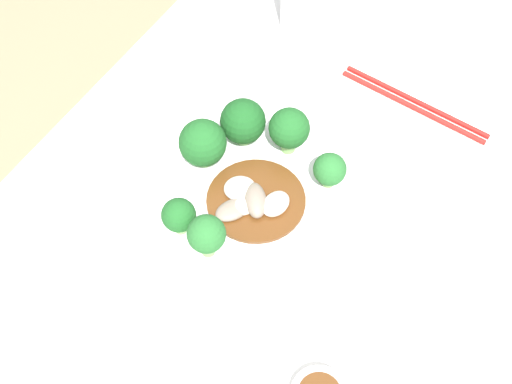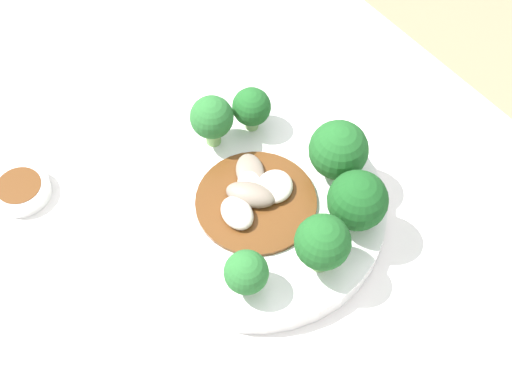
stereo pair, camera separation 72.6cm
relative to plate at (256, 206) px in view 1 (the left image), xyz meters
name	(u,v)px [view 1 (the left image)]	position (x,y,z in m)	size (l,w,h in m)	color
table	(275,333)	(-0.02, 0.03, -0.40)	(1.19, 0.66, 0.77)	silver
plate	(256,206)	(0.00, 0.00, 0.00)	(0.26, 0.26, 0.02)	white
broccoli_southeast	(179,216)	(0.08, -0.06, 0.04)	(0.04, 0.04, 0.05)	#89B76B
broccoli_northwest	(330,170)	(-0.07, 0.06, 0.04)	(0.04, 0.04, 0.05)	#7AAD5B
broccoli_southwest	(243,122)	(-0.07, -0.06, 0.05)	(0.06, 0.06, 0.07)	#89B76B
broccoli_west	(289,129)	(-0.09, -0.01, 0.05)	(0.05, 0.05, 0.07)	#7AAD5B
broccoli_south	(201,145)	(-0.02, -0.09, 0.05)	(0.06, 0.06, 0.07)	#70A356
broccoli_east	(207,235)	(0.09, -0.01, 0.05)	(0.04, 0.04, 0.06)	#7AAD5B
stirfry_center	(253,200)	(0.00, 0.00, 0.02)	(0.12, 0.12, 0.02)	#5B3314
chopsticks	(414,104)	(-0.26, 0.10, -0.01)	(0.04, 0.22, 0.01)	red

